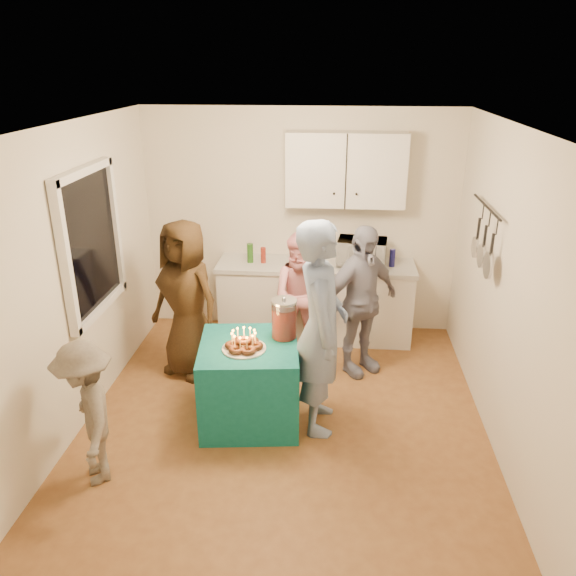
# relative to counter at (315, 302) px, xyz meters

# --- Properties ---
(floor) EXTENTS (4.00, 4.00, 0.00)m
(floor) POSITION_rel_counter_xyz_m (-0.20, -1.70, -0.43)
(floor) COLOR brown
(floor) RESTS_ON ground
(ceiling) EXTENTS (4.00, 4.00, 0.00)m
(ceiling) POSITION_rel_counter_xyz_m (-0.20, -1.70, 2.17)
(ceiling) COLOR white
(ceiling) RESTS_ON floor
(back_wall) EXTENTS (3.60, 3.60, 0.00)m
(back_wall) POSITION_rel_counter_xyz_m (-0.20, 0.30, 0.87)
(back_wall) COLOR silver
(back_wall) RESTS_ON floor
(left_wall) EXTENTS (4.00, 4.00, 0.00)m
(left_wall) POSITION_rel_counter_xyz_m (-2.00, -1.70, 0.87)
(left_wall) COLOR silver
(left_wall) RESTS_ON floor
(right_wall) EXTENTS (4.00, 4.00, 0.00)m
(right_wall) POSITION_rel_counter_xyz_m (1.60, -1.70, 0.87)
(right_wall) COLOR silver
(right_wall) RESTS_ON floor
(window_night) EXTENTS (0.04, 1.00, 1.20)m
(window_night) POSITION_rel_counter_xyz_m (-1.97, -1.40, 1.12)
(window_night) COLOR black
(window_night) RESTS_ON left_wall
(counter) EXTENTS (2.20, 0.58, 0.86)m
(counter) POSITION_rel_counter_xyz_m (0.00, 0.00, 0.00)
(counter) COLOR white
(counter) RESTS_ON floor
(countertop) EXTENTS (2.24, 0.62, 0.05)m
(countertop) POSITION_rel_counter_xyz_m (0.00, -0.00, 0.46)
(countertop) COLOR beige
(countertop) RESTS_ON counter
(upper_cabinet) EXTENTS (1.30, 0.30, 0.80)m
(upper_cabinet) POSITION_rel_counter_xyz_m (0.30, 0.15, 1.52)
(upper_cabinet) COLOR white
(upper_cabinet) RESTS_ON back_wall
(pot_rack) EXTENTS (0.12, 1.00, 0.60)m
(pot_rack) POSITION_rel_counter_xyz_m (1.52, -1.00, 1.17)
(pot_rack) COLOR black
(pot_rack) RESTS_ON right_wall
(microwave) EXTENTS (0.58, 0.43, 0.30)m
(microwave) POSITION_rel_counter_xyz_m (0.51, 0.00, 0.63)
(microwave) COLOR white
(microwave) RESTS_ON countertop
(party_table) EXTENTS (0.94, 0.94, 0.76)m
(party_table) POSITION_rel_counter_xyz_m (-0.51, -1.73, -0.05)
(party_table) COLOR #0F6462
(party_table) RESTS_ON floor
(donut_cake) EXTENTS (0.38, 0.38, 0.18)m
(donut_cake) POSITION_rel_counter_xyz_m (-0.54, -1.81, 0.42)
(donut_cake) COLOR #381C0C
(donut_cake) RESTS_ON party_table
(punch_jar) EXTENTS (0.22, 0.22, 0.34)m
(punch_jar) POSITION_rel_counter_xyz_m (-0.22, -1.56, 0.50)
(punch_jar) COLOR #B8210E
(punch_jar) RESTS_ON party_table
(man_birthday) EXTENTS (0.50, 0.72, 1.90)m
(man_birthday) POSITION_rel_counter_xyz_m (0.11, -1.74, 0.52)
(man_birthday) COLOR #7D91B6
(man_birthday) RESTS_ON floor
(woman_back_left) EXTENTS (0.96, 0.84, 1.64)m
(woman_back_left) POSITION_rel_counter_xyz_m (-1.27, -0.93, 0.39)
(woman_back_left) COLOR #563918
(woman_back_left) RESTS_ON floor
(woman_back_center) EXTENTS (0.70, 0.55, 1.41)m
(woman_back_center) POSITION_rel_counter_xyz_m (-0.11, -0.52, 0.27)
(woman_back_center) COLOR pink
(woman_back_center) RESTS_ON floor
(woman_back_right) EXTENTS (0.97, 0.88, 1.58)m
(woman_back_right) POSITION_rel_counter_xyz_m (0.48, -0.77, 0.36)
(woman_back_right) COLOR #101135
(woman_back_right) RESTS_ON floor
(child_near_left) EXTENTS (0.75, 0.88, 1.18)m
(child_near_left) POSITION_rel_counter_xyz_m (-1.60, -2.61, 0.16)
(child_near_left) COLOR #5C534A
(child_near_left) RESTS_ON floor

